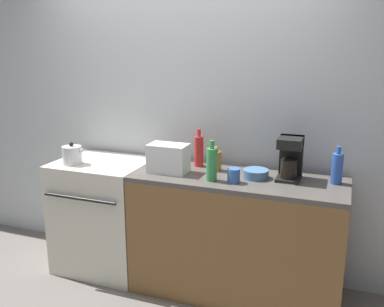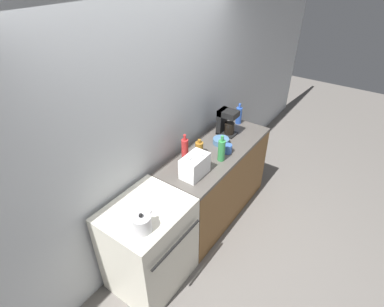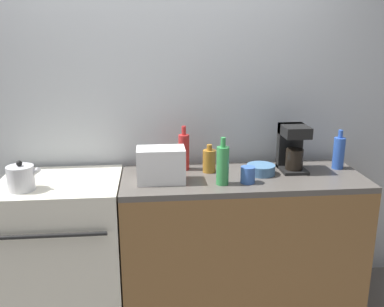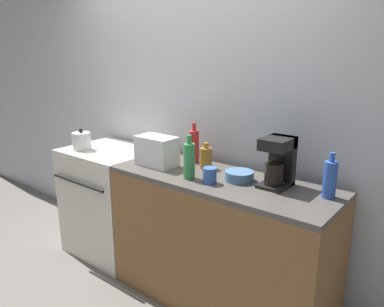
% 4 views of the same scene
% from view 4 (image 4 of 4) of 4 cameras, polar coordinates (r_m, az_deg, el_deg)
% --- Properties ---
extents(ground_plane, '(12.00, 12.00, 0.00)m').
position_cam_4_polar(ground_plane, '(3.02, -8.52, -19.95)').
color(ground_plane, slate).
extents(wall_back, '(8.00, 0.05, 2.60)m').
position_cam_4_polar(wall_back, '(3.00, -0.03, 6.93)').
color(wall_back, silver).
rests_on(wall_back, ground_plane).
extents(stove, '(0.74, 0.66, 0.94)m').
position_cam_4_polar(stove, '(3.38, -12.05, -6.90)').
color(stove, silver).
rests_on(stove, ground_plane).
extents(counter_block, '(1.54, 0.59, 0.94)m').
position_cam_4_polar(counter_block, '(2.66, 4.26, -13.29)').
color(counter_block, brown).
rests_on(counter_block, ground_plane).
extents(kettle, '(0.19, 0.15, 0.18)m').
position_cam_4_polar(kettle, '(3.27, -16.47, 1.86)').
color(kettle, silver).
rests_on(kettle, stove).
extents(toaster, '(0.29, 0.18, 0.21)m').
position_cam_4_polar(toaster, '(2.71, -5.39, 0.39)').
color(toaster, white).
rests_on(toaster, counter_block).
extents(coffee_maker, '(0.16, 0.22, 0.31)m').
position_cam_4_polar(coffee_maker, '(2.34, 13.03, -0.96)').
color(coffee_maker, black).
rests_on(coffee_maker, counter_block).
extents(bottle_red, '(0.07, 0.07, 0.30)m').
position_cam_4_polar(bottle_red, '(2.77, 0.32, 1.17)').
color(bottle_red, '#B72828').
rests_on(bottle_red, counter_block).
extents(bottle_blue, '(0.08, 0.08, 0.26)m').
position_cam_4_polar(bottle_blue, '(2.24, 20.28, -3.66)').
color(bottle_blue, '#2D56B7').
rests_on(bottle_blue, counter_block).
extents(bottle_amber, '(0.09, 0.09, 0.18)m').
position_cam_4_polar(bottle_amber, '(2.64, 2.12, -0.63)').
color(bottle_amber, '#9E6B23').
rests_on(bottle_amber, counter_block).
extents(bottle_green, '(0.08, 0.08, 0.29)m').
position_cam_4_polar(bottle_green, '(2.41, -0.43, -1.07)').
color(bottle_green, '#338C47').
rests_on(bottle_green, counter_block).
extents(cup_blue, '(0.09, 0.09, 0.10)m').
position_cam_4_polar(cup_blue, '(2.35, 2.71, -3.35)').
color(cup_blue, '#3860B2').
rests_on(cup_blue, counter_block).
extents(bowl, '(0.18, 0.18, 0.06)m').
position_cam_4_polar(bowl, '(2.42, 7.24, -3.41)').
color(bowl, teal).
rests_on(bowl, counter_block).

